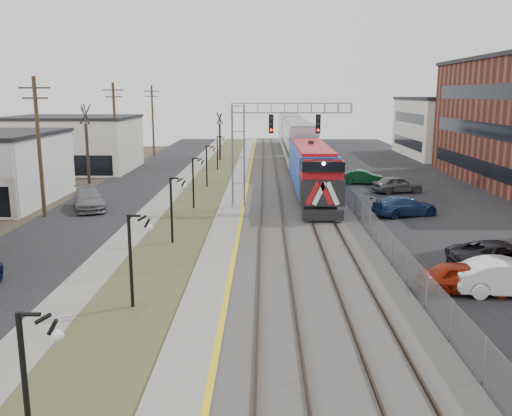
{
  "coord_description": "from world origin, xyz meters",
  "views": [
    {
      "loc": [
        1.48,
        -13.24,
        8.75
      ],
      "look_at": [
        1.04,
        16.03,
        2.6
      ],
      "focal_mm": 38.0,
      "sensor_mm": 36.0,
      "label": 1
    }
  ],
  "objects_px": {
    "train": "(296,142)",
    "car_lot_b": "(509,278)",
    "car_lot_a": "(465,279)",
    "signal_gantry": "(261,137)"
  },
  "relations": [
    {
      "from": "signal_gantry",
      "to": "car_lot_b",
      "type": "height_order",
      "value": "signal_gantry"
    },
    {
      "from": "train",
      "to": "car_lot_b",
      "type": "distance_m",
      "value": 46.56
    },
    {
      "from": "signal_gantry",
      "to": "car_lot_a",
      "type": "bearing_deg",
      "value": -62.9
    },
    {
      "from": "car_lot_a",
      "to": "car_lot_b",
      "type": "relative_size",
      "value": 0.85
    },
    {
      "from": "train",
      "to": "car_lot_b",
      "type": "height_order",
      "value": "train"
    },
    {
      "from": "signal_gantry",
      "to": "car_lot_a",
      "type": "relative_size",
      "value": 2.2
    },
    {
      "from": "signal_gantry",
      "to": "car_lot_b",
      "type": "distance_m",
      "value": 21.95
    },
    {
      "from": "train",
      "to": "signal_gantry",
      "type": "relative_size",
      "value": 7.01
    },
    {
      "from": "train",
      "to": "car_lot_a",
      "type": "bearing_deg",
      "value": -83.79
    },
    {
      "from": "signal_gantry",
      "to": "car_lot_b",
      "type": "bearing_deg",
      "value": -58.78
    }
  ]
}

